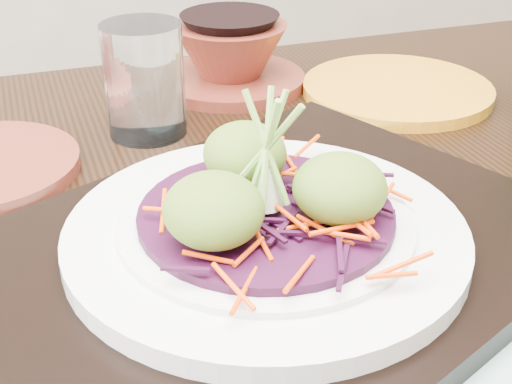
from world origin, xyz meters
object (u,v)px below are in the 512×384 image
object	(u,v)px
dining_table	(238,355)
yellow_plate	(397,90)
serving_tray	(266,255)
water_glass	(144,80)
white_plate	(266,232)
terracotta_bowl_set	(230,58)

from	to	relation	value
dining_table	yellow_plate	xyz separation A→B (m)	(0.25, 0.22, 0.11)
dining_table	serving_tray	xyz separation A→B (m)	(0.01, -0.04, 0.12)
dining_table	serving_tray	distance (m)	0.12
water_glass	yellow_plate	bearing A→B (deg)	1.98
white_plate	water_glass	bearing A→B (deg)	96.80
white_plate	yellow_plate	world-z (taller)	white_plate
white_plate	yellow_plate	xyz separation A→B (m)	(0.24, 0.26, -0.03)
white_plate	terracotta_bowl_set	xyz separation A→B (m)	(0.08, 0.35, -0.00)
dining_table	terracotta_bowl_set	bearing A→B (deg)	73.05
dining_table	water_glass	size ratio (longest dim) A/B	12.08
dining_table	serving_tray	size ratio (longest dim) A/B	3.12
dining_table	white_plate	size ratio (longest dim) A/B	4.81
dining_table	yellow_plate	distance (m)	0.36
serving_tray	terracotta_bowl_set	bearing A→B (deg)	53.16
serving_tray	water_glass	size ratio (longest dim) A/B	3.87
dining_table	serving_tray	world-z (taller)	serving_tray
yellow_plate	serving_tray	bearing A→B (deg)	-133.07
serving_tray	terracotta_bowl_set	world-z (taller)	terracotta_bowl_set
serving_tray	white_plate	size ratio (longest dim) A/B	1.54
white_plate	yellow_plate	distance (m)	0.36
serving_tray	water_glass	bearing A→B (deg)	73.33
dining_table	water_glass	xyz separation A→B (m)	(-0.02, 0.21, 0.16)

